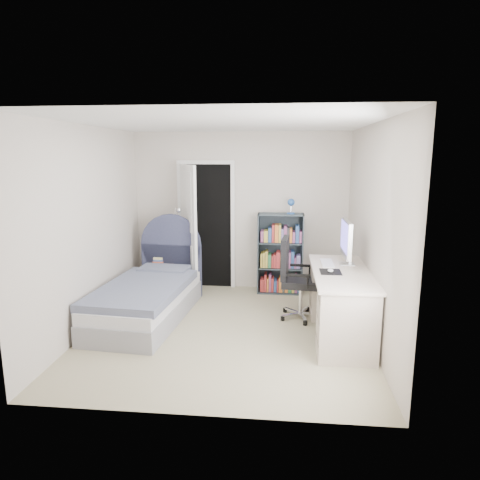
# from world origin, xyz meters

# --- Properties ---
(room_shell) EXTENTS (3.50, 3.70, 2.60)m
(room_shell) POSITION_xyz_m (0.00, 0.00, 1.25)
(room_shell) COLOR gray
(room_shell) RESTS_ON ground
(door) EXTENTS (0.92, 0.75, 2.06)m
(door) POSITION_xyz_m (-0.69, 1.54, 1.03)
(door) COLOR black
(door) RESTS_ON ground
(bed) EXTENTS (1.12, 2.13, 1.27)m
(bed) POSITION_xyz_m (-1.09, 0.35, 0.29)
(bed) COLOR gray
(bed) RESTS_ON ground
(nightstand) EXTENTS (0.40, 0.40, 0.59)m
(nightstand) POSITION_xyz_m (-1.18, 1.33, 0.39)
(nightstand) COLOR #D5B083
(nightstand) RESTS_ON ground
(floor_lamp) EXTENTS (0.20, 0.20, 1.37)m
(floor_lamp) POSITION_xyz_m (-0.92, 1.32, 0.56)
(floor_lamp) COLOR silver
(floor_lamp) RESTS_ON ground
(bookcase) EXTENTS (0.70, 0.30, 1.49)m
(bookcase) POSITION_xyz_m (0.65, 1.57, 0.58)
(bookcase) COLOR #37434B
(bookcase) RESTS_ON ground
(desk) EXTENTS (0.66, 1.65, 1.36)m
(desk) POSITION_xyz_m (1.37, -0.02, 0.44)
(desk) COLOR beige
(desk) RESTS_ON ground
(office_chair) EXTENTS (0.57, 0.59, 1.08)m
(office_chair) POSITION_xyz_m (0.84, 0.52, 0.60)
(office_chair) COLOR silver
(office_chair) RESTS_ON ground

